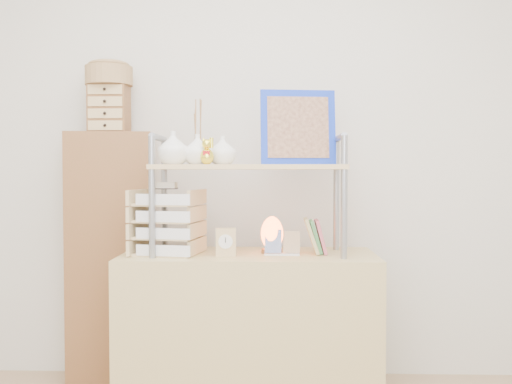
# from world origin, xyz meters

# --- Properties ---
(room_shell) EXTENTS (3.42, 3.41, 2.61)m
(room_shell) POSITION_xyz_m (0.00, 0.39, 1.69)
(room_shell) COLOR silver
(room_shell) RESTS_ON ground
(desk) EXTENTS (1.20, 0.50, 0.75)m
(desk) POSITION_xyz_m (0.00, 1.20, 0.38)
(desk) COLOR tan
(desk) RESTS_ON ground
(cabinet) EXTENTS (0.47, 0.28, 1.35)m
(cabinet) POSITION_xyz_m (-0.76, 1.57, 0.68)
(cabinet) COLOR brown
(cabinet) RESTS_ON ground
(hutch) EXTENTS (0.90, 0.34, 0.79)m
(hutch) POSITION_xyz_m (-0.06, 1.21, 1.20)
(hutch) COLOR gray
(hutch) RESTS_ON desk
(letter_tray) EXTENTS (0.32, 0.31, 0.34)m
(letter_tray) POSITION_xyz_m (-0.38, 1.17, 0.89)
(letter_tray) COLOR #D7BA81
(letter_tray) RESTS_ON desk
(salt_lamp) EXTENTS (0.12, 0.11, 0.18)m
(salt_lamp) POSITION_xyz_m (0.11, 1.21, 0.84)
(salt_lamp) COLOR brown
(salt_lamp) RESTS_ON desk
(desk_clock) EXTENTS (0.09, 0.05, 0.13)m
(desk_clock) POSITION_xyz_m (-0.10, 1.11, 0.82)
(desk_clock) COLOR tan
(desk_clock) RESTS_ON desk
(postcard_stand) EXTENTS (0.17, 0.05, 0.12)m
(postcard_stand) POSITION_xyz_m (0.16, 1.16, 0.78)
(postcard_stand) COLOR white
(postcard_stand) RESTS_ON desk
(drawer_chest) EXTENTS (0.20, 0.16, 0.25)m
(drawer_chest) POSITION_xyz_m (-0.76, 1.55, 1.48)
(drawer_chest) COLOR brown
(drawer_chest) RESTS_ON cabinet
(woven_basket) EXTENTS (0.25, 0.25, 0.10)m
(woven_basket) POSITION_xyz_m (-0.76, 1.55, 1.65)
(woven_basket) COLOR olive
(woven_basket) RESTS_ON drawer_chest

